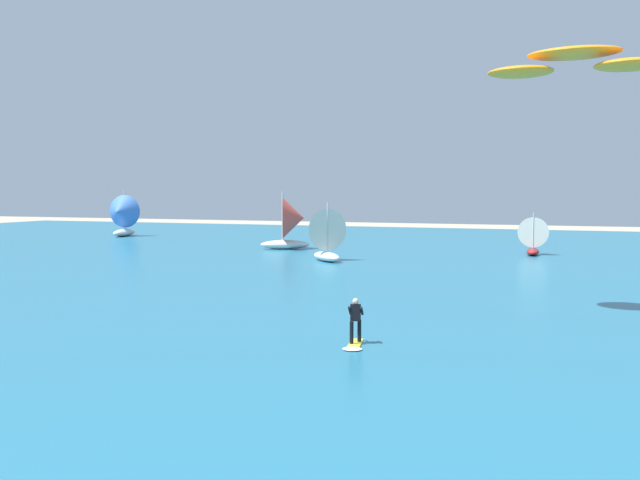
{
  "coord_description": "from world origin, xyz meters",
  "views": [
    {
      "loc": [
        10.01,
        -4.1,
        5.66
      ],
      "look_at": [
        0.9,
        21.07,
        3.68
      ],
      "focal_mm": 38.06,
      "sensor_mm": 36.0,
      "label": 1
    }
  ],
  "objects_px": {
    "sailboat_far_right": "(533,235)",
    "sailboat_trailing": "(292,223)",
    "sailboat_mid_left": "(324,234)",
    "sailboat_anchored_offshore": "(121,215)",
    "kite": "(574,62)",
    "kitesurfer": "(355,329)"
  },
  "relations": [
    {
      "from": "kite",
      "to": "sailboat_mid_left",
      "type": "bearing_deg",
      "value": 133.48
    },
    {
      "from": "sailboat_far_right",
      "to": "sailboat_trailing",
      "type": "xyz_separation_m",
      "value": [
        -21.65,
        -2.05,
        0.83
      ]
    },
    {
      "from": "sailboat_trailing",
      "to": "sailboat_mid_left",
      "type": "bearing_deg",
      "value": -54.15
    },
    {
      "from": "kite",
      "to": "sailboat_anchored_offshore",
      "type": "height_order",
      "value": "kite"
    },
    {
      "from": "sailboat_mid_left",
      "to": "sailboat_anchored_offshore",
      "type": "relative_size",
      "value": 0.82
    },
    {
      "from": "kitesurfer",
      "to": "sailboat_trailing",
      "type": "bearing_deg",
      "value": 115.53
    },
    {
      "from": "sailboat_far_right",
      "to": "sailboat_mid_left",
      "type": "relative_size",
      "value": 0.79
    },
    {
      "from": "kite",
      "to": "sailboat_mid_left",
      "type": "xyz_separation_m",
      "value": [
        -18.07,
        19.06,
        -8.87
      ]
    },
    {
      "from": "sailboat_mid_left",
      "to": "sailboat_anchored_offshore",
      "type": "bearing_deg",
      "value": 150.87
    },
    {
      "from": "sailboat_far_right",
      "to": "sailboat_trailing",
      "type": "bearing_deg",
      "value": -174.59
    },
    {
      "from": "sailboat_anchored_offshore",
      "to": "sailboat_trailing",
      "type": "distance_m",
      "value": 27.43
    },
    {
      "from": "sailboat_far_right",
      "to": "sailboat_trailing",
      "type": "relative_size",
      "value": 0.67
    },
    {
      "from": "kite",
      "to": "sailboat_far_right",
      "type": "distance_m",
      "value": 31.35
    },
    {
      "from": "sailboat_anchored_offshore",
      "to": "sailboat_trailing",
      "type": "relative_size",
      "value": 1.02
    },
    {
      "from": "kitesurfer",
      "to": "sailboat_anchored_offshore",
      "type": "height_order",
      "value": "sailboat_anchored_offshore"
    },
    {
      "from": "sailboat_anchored_offshore",
      "to": "sailboat_mid_left",
      "type": "bearing_deg",
      "value": -29.13
    },
    {
      "from": "kite",
      "to": "sailboat_trailing",
      "type": "xyz_separation_m",
      "value": [
        -24.37,
        27.76,
        -8.48
      ]
    },
    {
      "from": "kitesurfer",
      "to": "sailboat_mid_left",
      "type": "distance_m",
      "value": 29.42
    },
    {
      "from": "kite",
      "to": "sailboat_anchored_offshore",
      "type": "distance_m",
      "value": 62.91
    },
    {
      "from": "kite",
      "to": "sailboat_trailing",
      "type": "height_order",
      "value": "kite"
    },
    {
      "from": "sailboat_far_right",
      "to": "sailboat_anchored_offshore",
      "type": "height_order",
      "value": "sailboat_anchored_offshore"
    },
    {
      "from": "kitesurfer",
      "to": "sailboat_trailing",
      "type": "height_order",
      "value": "sailboat_trailing"
    }
  ]
}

